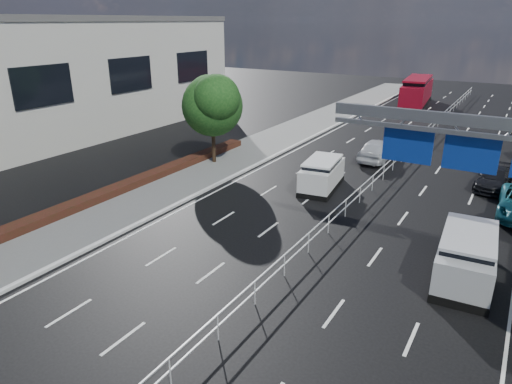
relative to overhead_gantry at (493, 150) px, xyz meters
The scene contains 13 objects.
ground 13.34m from the overhead_gantry, 123.84° to the right, with size 160.00×160.00×0.00m, color black.
kerb_near 19.48m from the overhead_gantry, 147.44° to the right, with size 0.25×140.00×0.15m, color silver.
median_fence 15.04m from the overhead_gantry, 118.43° to the left, with size 0.05×85.00×1.02m.
hedge_near 21.32m from the overhead_gantry, 165.85° to the right, with size 1.00×36.00×0.44m, color black.
overhead_gantry is the anchor object (origin of this frame).
near_building 37.59m from the overhead_gantry, 167.79° to the left, with size 12.00×38.00×10.00m, color beige.
near_tree_back 20.31m from the overhead_gantry, 157.03° to the left, with size 4.84×4.51×6.69m.
white_minivan 12.84m from the overhead_gantry, 143.82° to the left, with size 2.51×4.68×1.94m.
red_bus 43.06m from the overhead_gantry, 105.65° to the left, with size 3.90×11.75×3.45m.
near_car_silver 17.95m from the overhead_gantry, 119.47° to the left, with size 1.99×4.94×1.68m, color silver.
near_car_dark 50.33m from the overhead_gantry, 106.18° to the left, with size 1.50×4.30×1.42m, color black.
silver_minivan 4.58m from the overhead_gantry, behind, with size 2.45×5.16×2.09m.
parked_car_dark 13.72m from the overhead_gantry, 91.08° to the left, with size 1.80×4.43×1.28m, color black.
Camera 1 is at (7.59, -8.59, 10.13)m, focal length 32.00 mm.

